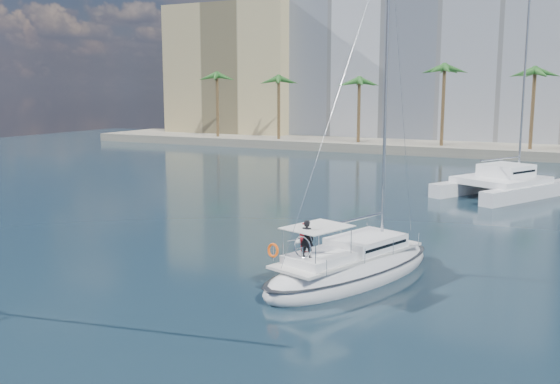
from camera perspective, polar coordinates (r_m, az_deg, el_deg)
The scene contains 9 objects.
ground at distance 28.41m, azimuth 0.28°, elevation -8.03°, with size 160.00×160.00×0.00m, color black.
quay at distance 86.50m, azimuth 18.48°, elevation 3.73°, with size 120.00×14.00×1.20m, color gray.
building_modern at distance 100.36m, azimuth 12.96°, elevation 12.37°, with size 42.00×16.00×28.00m, color silver.
building_tan_left at distance 107.81m, azimuth -3.60°, elevation 10.78°, with size 22.00×14.00×22.00m, color tan.
palm_left at distance 93.41m, azimuth -3.02°, elevation 10.54°, with size 3.60×3.60×12.30m.
palm_centre at distance 82.20m, azimuth 18.43°, elevation 10.22°, with size 3.60×3.60×12.30m.
main_sloop at distance 28.59m, azimuth 6.55°, elevation -6.91°, with size 6.69×11.33×16.03m.
catamaran at distance 53.34m, azimuth 19.82°, elevation 0.94°, with size 10.56×13.13×17.16m.
seagull at distance 32.95m, azimuth 1.65°, elevation -4.55°, with size 1.17×0.50×0.22m.
Camera 1 is at (11.97, -24.30, 8.55)m, focal length 40.00 mm.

